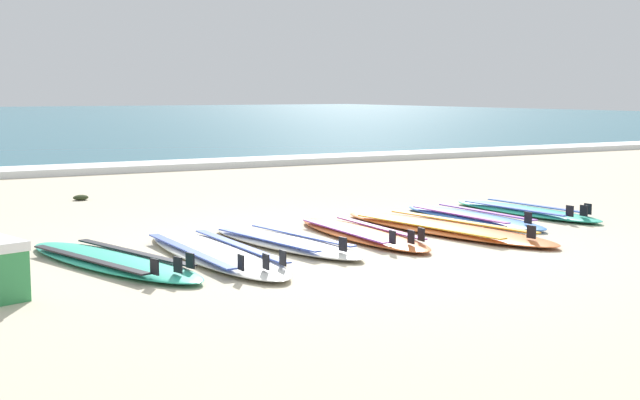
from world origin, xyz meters
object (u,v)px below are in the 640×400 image
at_px(surfboard_1, 214,253).
at_px(surfboard_2, 284,242).
at_px(surfboard_0, 112,261).
at_px(surfboard_5, 472,217).
at_px(surfboard_6, 525,211).
at_px(surfboard_3, 361,233).
at_px(surfboard_4, 444,228).

relative_size(surfboard_1, surfboard_2, 1.17).
bearing_deg(surfboard_1, surfboard_0, 174.95).
height_order(surfboard_0, surfboard_1, same).
bearing_deg(surfboard_5, surfboard_1, -169.85).
bearing_deg(surfboard_1, surfboard_6, 9.45).
relative_size(surfboard_2, surfboard_3, 0.99).
xyz_separation_m(surfboard_2, surfboard_6, (3.10, 0.46, 0.00)).
xyz_separation_m(surfboard_1, surfboard_2, (0.70, 0.17, -0.00)).
xyz_separation_m(surfboard_1, surfboard_4, (2.33, 0.12, -0.00)).
relative_size(surfboard_5, surfboard_6, 0.99).
bearing_deg(surfboard_5, surfboard_4, -148.30).
bearing_deg(surfboard_0, surfboard_3, 3.78).
distance_m(surfboard_0, surfboard_5, 3.83).
bearing_deg(surfboard_3, surfboard_0, -176.22).
distance_m(surfboard_4, surfboard_5, 0.79).
bearing_deg(surfboard_5, surfboard_0, -172.99).
height_order(surfboard_1, surfboard_4, same).
bearing_deg(surfboard_0, surfboard_5, 7.01).
bearing_deg(surfboard_6, surfboard_0, -173.03).
bearing_deg(surfboard_5, surfboard_6, 6.77).
distance_m(surfboard_1, surfboard_3, 1.51).
xyz_separation_m(surfboard_0, surfboard_6, (4.59, 0.56, 0.00)).
height_order(surfboard_1, surfboard_3, same).
bearing_deg(surfboard_2, surfboard_3, 3.91).
relative_size(surfboard_4, surfboard_6, 1.31).
bearing_deg(surfboard_6, surfboard_3, -169.90).
height_order(surfboard_3, surfboard_5, same).
bearing_deg(surfboard_0, surfboard_1, -5.05).
relative_size(surfboard_2, surfboard_6, 1.01).
height_order(surfboard_1, surfboard_5, same).
bearing_deg(surfboard_6, surfboard_5, -173.23).
relative_size(surfboard_1, surfboard_6, 1.18).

